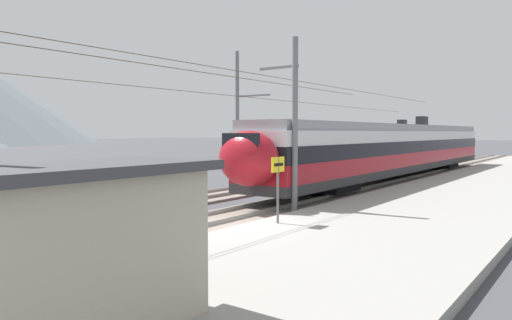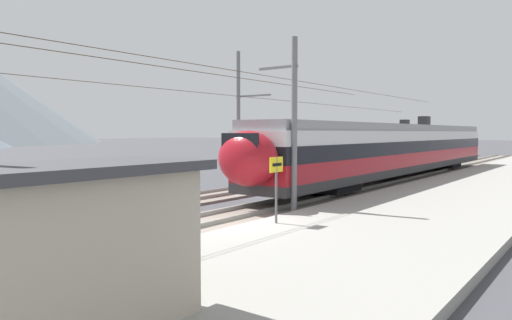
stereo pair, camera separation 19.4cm
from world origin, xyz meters
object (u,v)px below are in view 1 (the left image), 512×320
at_px(catenary_mast_mid, 292,121).
at_px(catenary_mast_far_side, 239,117).
at_px(passenger_walking, 113,243).
at_px(train_near_platform, 396,148).
at_px(handbag_beside_passenger, 131,277).
at_px(platform_shelter, 41,259).
at_px(platform_sign, 278,175).
at_px(train_far_track, 385,144).
at_px(potted_plant_platform_edge, 150,245).

bearing_deg(catenary_mast_mid, catenary_mast_far_side, 49.59).
bearing_deg(passenger_walking, catenary_mast_mid, 14.05).
height_order(train_near_platform, handbag_beside_passenger, train_near_platform).
relative_size(catenary_mast_far_side, handbag_beside_passenger, 109.19).
distance_m(catenary_mast_mid, platform_shelter, 13.54).
relative_size(train_near_platform, platform_sign, 15.83).
relative_size(catenary_mast_mid, handbag_beside_passenger, 109.19).
relative_size(train_near_platform, handbag_beside_passenger, 85.88).
xyz_separation_m(platform_sign, passenger_walking, (-7.56, -1.29, -0.67)).
relative_size(catenary_mast_mid, platform_shelter, 8.30).
relative_size(train_near_platform, train_far_track, 1.27).
relative_size(train_far_track, platform_shelter, 5.15).
bearing_deg(handbag_beside_passenger, catenary_mast_far_side, 32.07).
bearing_deg(handbag_beside_passenger, potted_plant_platform_edge, 34.66).
relative_size(potted_plant_platform_edge, platform_shelter, 0.14).
distance_m(train_near_platform, platform_shelter, 28.94).
relative_size(catenary_mast_far_side, platform_shelter, 8.30).
bearing_deg(catenary_mast_mid, passenger_walking, -165.95).
distance_m(train_near_platform, potted_plant_platform_edge, 24.79).
bearing_deg(potted_plant_platform_edge, handbag_beside_passenger, -145.34).
distance_m(platform_sign, platform_shelter, 10.02).
distance_m(train_far_track, catenary_mast_mid, 26.27).
height_order(catenary_mast_mid, potted_plant_platform_edge, catenary_mast_mid).
distance_m(catenary_mast_far_side, platform_shelter, 23.30).
xyz_separation_m(catenary_mast_far_side, potted_plant_platform_edge, (-15.84, -9.85, -3.55)).
distance_m(train_far_track, potted_plant_platform_edge, 35.31).
bearing_deg(catenary_mast_mid, potted_plant_platform_edge, -169.30).
height_order(train_near_platform, catenary_mast_mid, catenary_mast_mid).
bearing_deg(handbag_beside_passenger, train_near_platform, 8.75).
relative_size(handbag_beside_passenger, platform_shelter, 0.08).
bearing_deg(train_far_track, platform_sign, -165.47).
distance_m(train_far_track, passenger_walking, 37.22).
bearing_deg(passenger_walking, train_near_platform, 8.84).
bearing_deg(platform_sign, train_near_platform, 8.49).
distance_m(catenary_mast_mid, potted_plant_platform_edge, 9.55).
bearing_deg(catenary_mast_mid, handbag_beside_passenger, -165.91).
bearing_deg(platform_sign, potted_plant_platform_edge, -176.95).
bearing_deg(platform_sign, platform_shelter, -165.12).
height_order(handbag_beside_passenger, potted_plant_platform_edge, potted_plant_platform_edge).
distance_m(passenger_walking, platform_shelter, 2.51).
xyz_separation_m(platform_sign, handbag_beside_passenger, (-7.06, -1.18, -1.47)).
bearing_deg(platform_sign, passenger_walking, -170.30).
height_order(platform_sign, handbag_beside_passenger, platform_sign).
bearing_deg(catenary_mast_far_side, handbag_beside_passenger, -147.93).
xyz_separation_m(train_near_platform, platform_shelter, (-28.43, -5.37, -0.62)).
distance_m(passenger_walking, potted_plant_platform_edge, 2.08).
xyz_separation_m(handbag_beside_passenger, potted_plant_platform_edge, (1.25, 0.87, 0.27)).
xyz_separation_m(platform_sign, potted_plant_platform_edge, (-5.80, -0.31, -1.20)).
bearing_deg(train_near_platform, passenger_walking, -171.16).
relative_size(handbag_beside_passenger, potted_plant_platform_edge, 0.54).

